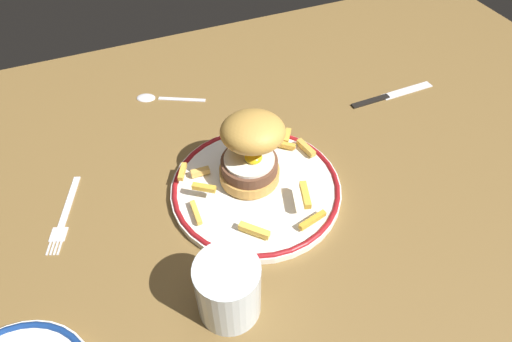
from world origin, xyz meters
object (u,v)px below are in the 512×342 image
Objects in this scene: water_glass at (228,291)px; spoon at (153,97)px; dinner_plate at (256,188)px; knife at (386,96)px; fork at (65,215)px; burger at (251,147)px.

water_glass is 45.39cm from spoon.
dinner_plate is 34.36cm from knife.
dinner_plate is 2.88× the size of water_glass.
water_glass is 0.65× the size of fork.
burger is 0.96× the size of spoon.
fork is at bearing -129.47° from spoon.
burger reaches higher than spoon.
dinner_plate is 19.46cm from water_glass.
dinner_plate is at bearing -12.79° from fork.
water_glass is at bearing -91.24° from spoon.
spoon is at bearing 109.50° from burger.
spoon is at bearing 88.76° from water_glass.
spoon is (-9.46, 26.71, -7.00)cm from burger.
spoon is (0.98, 45.23, -3.64)cm from water_glass.
spoon reaches higher than fork.
water_glass is at bearing -119.40° from burger.
water_glass is (-10.24, -16.25, 3.16)cm from dinner_plate.
dinner_plate is 2.06× the size of spoon.
knife is at bearing 5.72° from fork.
dinner_plate is at bearing 57.77° from water_glass.
dinner_plate is at bearing -72.27° from spoon.
fork is at bearing 128.04° from water_glass.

